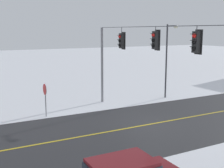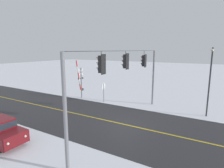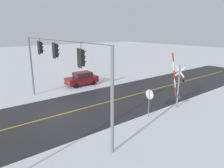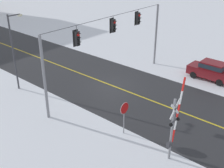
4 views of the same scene
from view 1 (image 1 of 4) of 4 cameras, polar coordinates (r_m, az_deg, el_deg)
The scene contains 6 objects.
ground_plane at distance 19.59m, azimuth 7.39°, elevation -7.63°, with size 160.00×160.00×0.00m, color white.
road_asphalt at distance 23.48m, azimuth 19.43°, elevation -5.11°, with size 9.00×80.00×0.01m, color #28282B.
lane_centre_line at distance 23.48m, azimuth 19.44°, elevation -5.10°, with size 0.14×72.00×0.01m, color gold.
signal_span at distance 18.70m, azimuth 7.72°, elevation 4.88°, with size 14.20×0.47×6.22m.
stop_sign at distance 21.22m, azimuth -12.68°, elevation -1.62°, with size 0.80×0.09×2.35m.
streetlamp_near at distance 26.67m, azimuth 10.65°, elevation 5.62°, with size 1.39×0.28×6.50m.
Camera 1 is at (15.09, -10.97, 5.97)m, focal length 47.87 mm.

